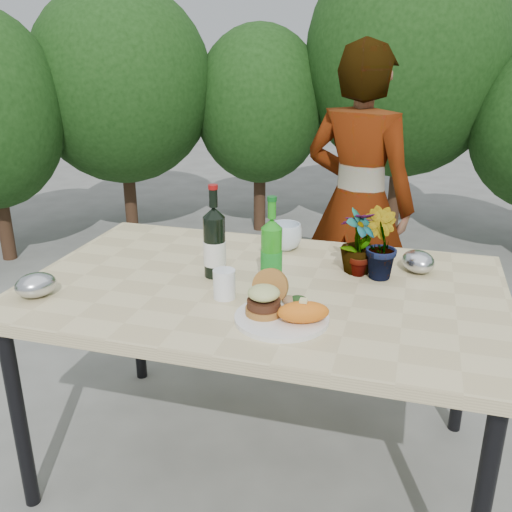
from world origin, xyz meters
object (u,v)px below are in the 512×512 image
(patio_table, at_px, (262,299))
(dinner_plate, at_px, (282,318))
(wine_bottle, at_px, (215,243))
(person, at_px, (358,204))

(patio_table, xyz_separation_m, dinner_plate, (0.13, -0.25, 0.06))
(patio_table, bearing_deg, wine_bottle, 172.58)
(patio_table, height_order, person, person)
(dinner_plate, xyz_separation_m, wine_bottle, (-0.31, 0.27, 0.11))
(patio_table, xyz_separation_m, wine_bottle, (-0.18, 0.02, 0.18))
(patio_table, relative_size, person, 1.04)
(dinner_plate, bearing_deg, person, 86.58)
(dinner_plate, bearing_deg, patio_table, 117.29)
(dinner_plate, relative_size, wine_bottle, 0.86)
(wine_bottle, height_order, person, person)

